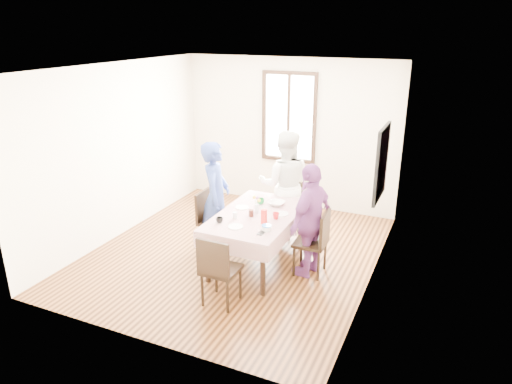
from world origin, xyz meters
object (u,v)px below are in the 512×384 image
(dining_table, at_px, (257,239))
(chair_left, at_px, (215,221))
(person_far, at_px, (285,184))
(chair_right, at_px, (310,242))
(person_left, at_px, (215,198))
(chair_near, at_px, (221,269))
(person_right, at_px, (310,220))
(chair_far, at_px, (285,208))

(dining_table, height_order, chair_left, chair_left)
(chair_left, height_order, person_far, person_far)
(chair_right, height_order, person_left, person_left)
(chair_right, relative_size, chair_near, 1.00)
(dining_table, xyz_separation_m, chair_right, (0.76, 0.05, 0.08))
(dining_table, distance_m, chair_left, 0.78)
(chair_near, xyz_separation_m, person_right, (0.74, 1.13, 0.33))
(chair_left, bearing_deg, dining_table, 77.86)
(person_far, bearing_deg, chair_right, 108.88)
(chair_near, bearing_deg, person_far, 90.44)
(person_left, bearing_deg, person_far, -55.91)
(chair_right, height_order, person_right, person_right)
(chair_far, relative_size, person_right, 0.58)
(dining_table, relative_size, person_right, 1.01)
(person_far, bearing_deg, chair_near, 72.08)
(chair_far, distance_m, person_far, 0.41)
(person_right, bearing_deg, dining_table, -72.68)
(chair_right, xyz_separation_m, chair_far, (-0.76, 1.03, 0.00))
(chair_left, bearing_deg, chair_far, 139.83)
(chair_right, xyz_separation_m, person_far, (-0.76, 1.01, 0.41))
(dining_table, distance_m, person_right, 0.84)
(chair_left, xyz_separation_m, chair_near, (0.76, -1.23, 0.00))
(chair_near, height_order, person_far, person_far)
(chair_near, xyz_separation_m, person_far, (0.00, 2.15, 0.41))
(chair_near, distance_m, person_left, 1.49)
(chair_right, bearing_deg, chair_far, 34.92)
(chair_right, distance_m, person_left, 1.55)
(dining_table, bearing_deg, person_far, 90.00)
(dining_table, bearing_deg, chair_near, -90.00)
(chair_left, xyz_separation_m, person_right, (1.50, -0.10, 0.33))
(chair_right, bearing_deg, chair_near, 144.81)
(chair_left, distance_m, chair_far, 1.20)
(person_left, distance_m, person_far, 1.18)
(dining_table, bearing_deg, person_right, 3.81)
(dining_table, distance_m, chair_right, 0.76)
(chair_right, distance_m, chair_far, 1.28)
(chair_far, xyz_separation_m, person_far, (0.00, -0.02, 0.41))
(dining_table, height_order, person_far, person_far)
(dining_table, relative_size, chair_left, 1.73)
(person_far, bearing_deg, chair_far, -107.92)
(chair_far, bearing_deg, dining_table, 95.84)
(person_left, bearing_deg, chair_near, -166.06)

